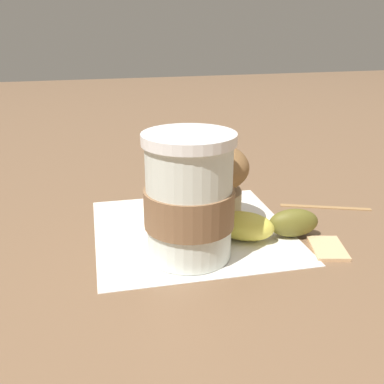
{
  "coord_description": "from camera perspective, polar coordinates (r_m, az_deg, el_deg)",
  "views": [
    {
      "loc": [
        -0.43,
        0.12,
        0.21
      ],
      "look_at": [
        0.0,
        0.0,
        0.05
      ],
      "focal_mm": 42.0,
      "sensor_mm": 36.0,
      "label": 1
    }
  ],
  "objects": [
    {
      "name": "ground_plane",
      "position": [
        0.5,
        -0.0,
        -4.87
      ],
      "size": [
        3.0,
        3.0,
        0.0
      ],
      "primitive_type": "plane",
      "color": "brown"
    },
    {
      "name": "paper_napkin",
      "position": [
        0.5,
        -0.0,
        -4.8
      ],
      "size": [
        0.22,
        0.22,
        0.0
      ],
      "primitive_type": "cube",
      "rotation": [
        0.0,
        0.0,
        -0.05
      ],
      "color": "white",
      "rests_on": "ground_plane"
    },
    {
      "name": "coffee_cup",
      "position": [
        0.42,
        -0.37,
        -0.87
      ],
      "size": [
        0.09,
        0.09,
        0.12
      ],
      "color": "silver",
      "rests_on": "paper_napkin"
    },
    {
      "name": "muffin",
      "position": [
        0.49,
        1.97,
        1.32
      ],
      "size": [
        0.09,
        0.09,
        0.09
      ],
      "color": "beige",
      "rests_on": "paper_napkin"
    },
    {
      "name": "banana",
      "position": [
        0.48,
        3.66,
        -3.49
      ],
      "size": [
        0.13,
        0.17,
        0.03
      ],
      "color": "#D6CC4C",
      "rests_on": "paper_napkin"
    },
    {
      "name": "sugar_packet",
      "position": [
        0.48,
        16.88,
        -6.66
      ],
      "size": [
        0.06,
        0.04,
        0.01
      ],
      "primitive_type": "cube",
      "rotation": [
        0.0,
        0.0,
        2.86
      ],
      "color": "#E0B27F",
      "rests_on": "ground_plane"
    },
    {
      "name": "wooden_stirrer",
      "position": [
        0.58,
        16.57,
        -1.83
      ],
      "size": [
        0.05,
        0.1,
        0.0
      ],
      "primitive_type": "cube",
      "rotation": [
        0.0,
        0.0,
        1.16
      ],
      "color": "#9E7547",
      "rests_on": "ground_plane"
    }
  ]
}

